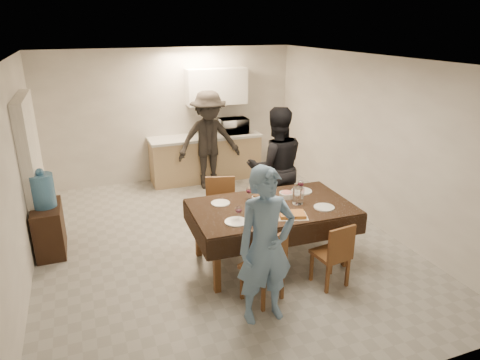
# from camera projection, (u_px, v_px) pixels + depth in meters

# --- Properties ---
(floor) EXTENTS (5.00, 6.00, 0.02)m
(floor) POSITION_uv_depth(u_px,v_px,m) (219.00, 242.00, 6.29)
(floor) COLOR #A1A09C
(floor) RESTS_ON ground
(ceiling) EXTENTS (5.00, 6.00, 0.02)m
(ceiling) POSITION_uv_depth(u_px,v_px,m) (215.00, 59.00, 5.39)
(ceiling) COLOR white
(ceiling) RESTS_ON wall_back
(wall_back) EXTENTS (5.00, 0.02, 2.60)m
(wall_back) POSITION_uv_depth(u_px,v_px,m) (171.00, 116.00, 8.48)
(wall_back) COLOR silver
(wall_back) RESTS_ON floor
(wall_front) EXTENTS (5.00, 0.02, 2.60)m
(wall_front) POSITION_uv_depth(u_px,v_px,m) (339.00, 269.00, 3.21)
(wall_front) COLOR silver
(wall_front) RESTS_ON floor
(wall_left) EXTENTS (0.02, 6.00, 2.60)m
(wall_left) POSITION_uv_depth(u_px,v_px,m) (14.00, 180.00, 5.02)
(wall_left) COLOR silver
(wall_left) RESTS_ON floor
(wall_right) EXTENTS (0.02, 6.00, 2.60)m
(wall_right) POSITION_uv_depth(u_px,v_px,m) (370.00, 141.00, 6.67)
(wall_right) COLOR silver
(wall_right) RESTS_ON floor
(stub_partition) EXTENTS (0.15, 1.40, 2.10)m
(stub_partition) POSITION_uv_depth(u_px,v_px,m) (33.00, 169.00, 6.18)
(stub_partition) COLOR white
(stub_partition) RESTS_ON floor
(kitchen_base_cabinet) EXTENTS (2.20, 0.60, 0.86)m
(kitchen_base_cabinet) POSITION_uv_depth(u_px,v_px,m) (206.00, 159.00, 8.70)
(kitchen_base_cabinet) COLOR tan
(kitchen_base_cabinet) RESTS_ON floor
(kitchen_worktop) EXTENTS (2.24, 0.64, 0.05)m
(kitchen_worktop) POSITION_uv_depth(u_px,v_px,m) (205.00, 137.00, 8.54)
(kitchen_worktop) COLOR beige
(kitchen_worktop) RESTS_ON kitchen_base_cabinet
(upper_cabinet) EXTENTS (1.20, 0.34, 0.70)m
(upper_cabinet) POSITION_uv_depth(u_px,v_px,m) (216.00, 87.00, 8.43)
(upper_cabinet) COLOR white
(upper_cabinet) RESTS_ON wall_back
(dining_table) EXTENTS (2.09, 1.25, 0.81)m
(dining_table) POSITION_uv_depth(u_px,v_px,m) (272.00, 208.00, 5.55)
(dining_table) COLOR black
(dining_table) RESTS_ON floor
(chair_near_left) EXTENTS (0.54, 0.55, 0.48)m
(chair_near_left) POSITION_uv_depth(u_px,v_px,m) (266.00, 261.00, 4.75)
(chair_near_left) COLOR brown
(chair_near_left) RESTS_ON floor
(chair_near_right) EXTENTS (0.43, 0.43, 0.45)m
(chair_near_right) POSITION_uv_depth(u_px,v_px,m) (335.00, 250.00, 5.06)
(chair_near_right) COLOR brown
(chair_near_right) RESTS_ON floor
(chair_far_left) EXTENTS (0.53, 0.54, 0.51)m
(chair_far_left) POSITION_uv_depth(u_px,v_px,m) (223.00, 208.00, 6.05)
(chair_far_left) COLOR brown
(chair_far_left) RESTS_ON floor
(chair_far_right) EXTENTS (0.46, 0.46, 0.52)m
(chair_far_right) POSITION_uv_depth(u_px,v_px,m) (280.00, 198.00, 6.34)
(chair_far_right) COLOR brown
(chair_far_right) RESTS_ON floor
(console) EXTENTS (0.37, 0.74, 0.69)m
(console) POSITION_uv_depth(u_px,v_px,m) (49.00, 229.00, 5.93)
(console) COLOR black
(console) RESTS_ON floor
(water_jug) EXTENTS (0.31, 0.31, 0.46)m
(water_jug) POSITION_uv_depth(u_px,v_px,m) (43.00, 191.00, 5.73)
(water_jug) COLOR #4783B6
(water_jug) RESTS_ON console
(wine_bottle) EXTENTS (0.07, 0.07, 0.29)m
(wine_bottle) POSITION_uv_depth(u_px,v_px,m) (267.00, 194.00, 5.52)
(wine_bottle) COLOR black
(wine_bottle) RESTS_ON dining_table
(water_pitcher) EXTENTS (0.14, 0.14, 0.22)m
(water_pitcher) POSITION_uv_depth(u_px,v_px,m) (298.00, 196.00, 5.57)
(water_pitcher) COLOR white
(water_pitcher) RESTS_ON dining_table
(savoury_tart) EXTENTS (0.43, 0.37, 0.05)m
(savoury_tart) POSITION_uv_depth(u_px,v_px,m) (292.00, 215.00, 5.23)
(savoury_tart) COLOR #D4863E
(savoury_tart) RESTS_ON dining_table
(salad_bowl) EXTENTS (0.19, 0.19, 0.07)m
(salad_bowl) POSITION_uv_depth(u_px,v_px,m) (286.00, 195.00, 5.78)
(salad_bowl) COLOR silver
(salad_bowl) RESTS_ON dining_table
(mushroom_dish) EXTENTS (0.20, 0.20, 0.04)m
(mushroom_dish) POSITION_uv_depth(u_px,v_px,m) (260.00, 197.00, 5.76)
(mushroom_dish) COLOR silver
(mushroom_dish) RESTS_ON dining_table
(wine_glass_a) EXTENTS (0.08, 0.08, 0.18)m
(wine_glass_a) POSITION_uv_depth(u_px,v_px,m) (239.00, 213.00, 5.11)
(wine_glass_a) COLOR white
(wine_glass_a) RESTS_ON dining_table
(wine_glass_b) EXTENTS (0.09, 0.09, 0.20)m
(wine_glass_b) POSITION_uv_depth(u_px,v_px,m) (300.00, 187.00, 5.91)
(wine_glass_b) COLOR white
(wine_glass_b) RESTS_ON dining_table
(wine_glass_c) EXTENTS (0.08, 0.08, 0.18)m
(wine_glass_c) POSITION_uv_depth(u_px,v_px,m) (249.00, 193.00, 5.71)
(wine_glass_c) COLOR white
(wine_glass_c) RESTS_ON dining_table
(plate_near_left) EXTENTS (0.28, 0.28, 0.02)m
(plate_near_left) POSITION_uv_depth(u_px,v_px,m) (236.00, 222.00, 5.07)
(plate_near_left) COLOR silver
(plate_near_left) RESTS_ON dining_table
(plate_near_right) EXTENTS (0.26, 0.26, 0.02)m
(plate_near_right) POSITION_uv_depth(u_px,v_px,m) (324.00, 207.00, 5.47)
(plate_near_right) COLOR silver
(plate_near_right) RESTS_ON dining_table
(plate_far_left) EXTENTS (0.25, 0.25, 0.01)m
(plate_far_left) POSITION_uv_depth(u_px,v_px,m) (220.00, 203.00, 5.60)
(plate_far_left) COLOR silver
(plate_far_left) RESTS_ON dining_table
(plate_far_right) EXTENTS (0.29, 0.29, 0.02)m
(plate_far_right) POSITION_uv_depth(u_px,v_px,m) (302.00, 191.00, 6.00)
(plate_far_right) COLOR silver
(plate_far_right) RESTS_ON dining_table
(microwave) EXTENTS (0.56, 0.38, 0.31)m
(microwave) POSITION_uv_depth(u_px,v_px,m) (234.00, 126.00, 8.68)
(microwave) COLOR white
(microwave) RESTS_ON kitchen_worktop
(person_near) EXTENTS (0.63, 0.42, 1.73)m
(person_near) POSITION_uv_depth(u_px,v_px,m) (266.00, 246.00, 4.41)
(person_near) COLOR #668BB3
(person_near) RESTS_ON floor
(person_far) EXTENTS (1.03, 0.87, 1.88)m
(person_far) POSITION_uv_depth(u_px,v_px,m) (276.00, 167.00, 6.60)
(person_far) COLOR black
(person_far) RESTS_ON floor
(person_kitchen) EXTENTS (1.21, 0.69, 1.87)m
(person_kitchen) POSITION_uv_depth(u_px,v_px,m) (209.00, 140.00, 8.11)
(person_kitchen) COLOR black
(person_kitchen) RESTS_ON floor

